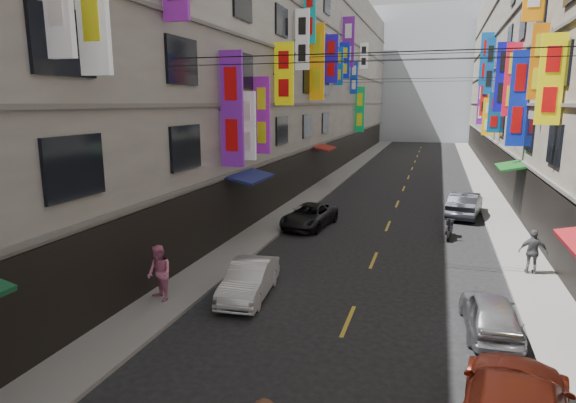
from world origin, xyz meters
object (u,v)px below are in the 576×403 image
Objects in this scene: pedestrian_lfar at (159,273)px; pedestrian_rfar at (533,252)px; car_right_far at (465,204)px; car_left_mid at (249,280)px; car_right_mid at (490,313)px; scooter_far_right at (449,229)px; car_left_far at (309,216)px.

pedestrian_lfar reaches higher than pedestrian_rfar.
car_right_far is at bearing -79.03° from pedestrian_rfar.
car_left_mid is 1.05× the size of car_right_mid.
pedestrian_lfar is at bearing 54.32° from scooter_far_right.
car_right_far is 2.59× the size of pedestrian_rfar.
car_right_mid is at bearing 69.58° from pedestrian_rfar.
car_left_far reaches higher than scooter_far_right.
car_left_far is (-0.44, 9.71, -0.01)m from car_left_mid.
scooter_far_right is 5.08m from car_right_far.
car_left_far is 12.92m from car_right_mid.
car_right_mid is 0.79× the size of car_right_far.
scooter_far_right is at bearing 81.40° from pedestrian_lfar.
pedestrian_lfar is (-2.59, -1.38, 0.43)m from car_left_mid.
pedestrian_lfar is at bearing -93.78° from car_left_far.
pedestrian_rfar is (12.11, 6.38, -0.07)m from pedestrian_lfar.
car_right_far is at bearing 56.91° from car_left_mid.
car_left_mid is at bearing -80.22° from car_left_far.
scooter_far_right is 1.05× the size of pedestrian_rfar.
car_left_far is at bearing 86.83° from car_left_mid.
pedestrian_lfar reaches higher than scooter_far_right.
car_right_mid is at bearing -44.58° from car_left_far.
pedestrian_lfar is 13.69m from pedestrian_rfar.
pedestrian_lfar reaches higher than car_left_far.
pedestrian_lfar is (-9.22, -11.03, 0.60)m from scooter_far_right.
car_right_far is 9.84m from pedestrian_rfar.
scooter_far_right is 0.42× the size of car_left_far.
pedestrian_rfar reaches higher than car_left_mid.
pedestrian_rfar is at bearing 110.96° from car_right_far.
car_left_far is 9.40m from car_right_far.
car_right_far reaches higher than scooter_far_right.
car_left_mid is 2.96m from pedestrian_lfar.
car_right_far is (0.92, 4.98, 0.29)m from scooter_far_right.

